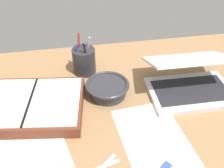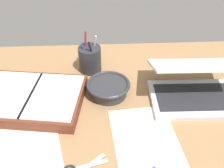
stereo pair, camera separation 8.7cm
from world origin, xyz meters
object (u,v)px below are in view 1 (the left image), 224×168
at_px(bowl, 107,88).
at_px(pen_cup, 84,61).
at_px(planner, 31,105).
at_px(laptop, 190,80).

distance_m(bowl, pen_cup, 0.18).
bearing_deg(planner, laptop, 8.80).
bearing_deg(bowl, pen_cup, 113.42).
distance_m(laptop, planner, 0.58).
bearing_deg(laptop, planner, -178.11).
relative_size(laptop, bowl, 1.96).
relative_size(laptop, planner, 0.82).
height_order(laptop, pen_cup, pen_cup).
bearing_deg(bowl, laptop, -5.74).
xyz_separation_m(bowl, planner, (-0.27, -0.04, -0.01)).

